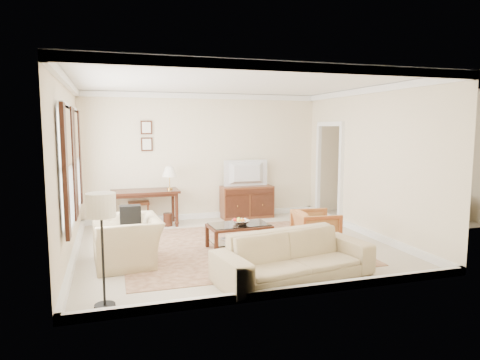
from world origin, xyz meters
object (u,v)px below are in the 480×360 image
tv (247,165)px  striped_armchair (316,227)px  writing_desk (145,195)px  club_armchair (127,233)px  sofa (294,248)px  sideboard (247,202)px  coffee_table (239,230)px

tv → striped_armchair: bearing=97.8°
writing_desk → tv: tv is taller
writing_desk → striped_armchair: (2.74, -2.60, -0.31)m
writing_desk → club_armchair: size_ratio=1.27×
tv → sofa: 4.24m
sideboard → striped_armchair: sideboard is taller
tv → striped_armchair: (0.38, -2.77, -0.89)m
coffee_table → sideboard: bearing=69.1°
sideboard → club_armchair: 3.97m
coffee_table → sofa: sofa is taller
sideboard → coffee_table: size_ratio=1.12×
coffee_table → striped_armchair: bearing=-12.9°
tv → coffee_table: (-0.95, -2.47, -0.91)m
sideboard → sofa: (-0.64, -4.13, 0.06)m
sofa → club_armchair: bearing=138.0°
sideboard → sofa: bearing=-98.9°
striped_armchair → coffee_table: bearing=82.2°
tv → coffee_table: 2.79m
striped_armchair → sofa: (-1.02, -1.34, 0.07)m
writing_desk → sofa: bearing=-66.4°
striped_armchair → club_armchair: size_ratio=0.65×
coffee_table → sofa: bearing=-79.5°
sideboard → sofa: sofa is taller
writing_desk → sideboard: writing_desk is taller
tv → club_armchair: (-2.85, -2.74, -0.76)m
club_armchair → tv: bearing=129.8°
coffee_table → striped_armchair: size_ratio=1.50×
tv → coffee_table: tv is taller
sideboard → tv: tv is taller
tv → writing_desk: bearing=4.2°
writing_desk → tv: bearing=4.2°
striped_armchair → sofa: sofa is taller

